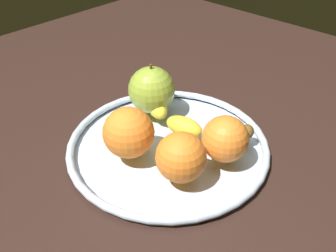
{
  "coord_description": "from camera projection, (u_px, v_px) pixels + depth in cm",
  "views": [
    {
      "loc": [
        31.54,
        -33.9,
        38.8
      ],
      "look_at": [
        0.0,
        0.0,
        4.8
      ],
      "focal_mm": 38.99,
      "sensor_mm": 36.0,
      "label": 1
    }
  ],
  "objects": [
    {
      "name": "orange_back_right",
      "position": [
        129.0,
        133.0,
        0.55
      ],
      "size": [
        7.85,
        7.85,
        7.85
      ],
      "primitive_type": "sphere",
      "color": "orange",
      "rests_on": "fruit_bowl"
    },
    {
      "name": "apple",
      "position": [
        152.0,
        90.0,
        0.64
      ],
      "size": [
        8.33,
        8.33,
        9.13
      ],
      "color": "#8EA834",
      "rests_on": "fruit_bowl"
    },
    {
      "name": "ground_plane",
      "position": [
        168.0,
        158.0,
        0.61
      ],
      "size": [
        131.84,
        131.84,
        4.0
      ],
      "primitive_type": "cube",
      "color": "black"
    },
    {
      "name": "orange_center",
      "position": [
        181.0,
        157.0,
        0.51
      ],
      "size": [
        7.24,
        7.24,
        7.24
      ],
      "primitive_type": "sphere",
      "color": "orange",
      "rests_on": "fruit_bowl"
    },
    {
      "name": "banana",
      "position": [
        192.0,
        122.0,
        0.61
      ],
      "size": [
        20.85,
        9.74,
        3.29
      ],
      "rotation": [
        0.0,
        0.0,
        0.18
      ],
      "color": "yellow",
      "rests_on": "fruit_bowl"
    },
    {
      "name": "orange_front_right",
      "position": [
        225.0,
        139.0,
        0.54
      ],
      "size": [
        7.06,
        7.06,
        7.06
      ],
      "primitive_type": "sphere",
      "color": "orange",
      "rests_on": "fruit_bowl"
    },
    {
      "name": "fruit_bowl",
      "position": [
        168.0,
        145.0,
        0.6
      ],
      "size": [
        32.76,
        32.76,
        1.8
      ],
      "color": "silver",
      "rests_on": "ground_plane"
    }
  ]
}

